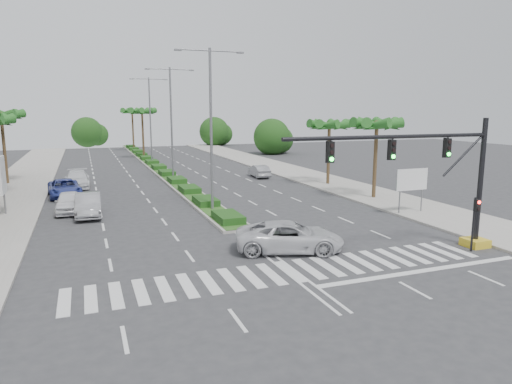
% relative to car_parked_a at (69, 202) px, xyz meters
% --- Properties ---
extents(ground, '(160.00, 160.00, 0.00)m').
position_rel_car_parked_a_xyz_m(ground, '(10.19, -17.57, -0.78)').
color(ground, '#333335').
rests_on(ground, ground).
extents(footpath_right, '(6.00, 120.00, 0.15)m').
position_rel_car_parked_a_xyz_m(footpath_right, '(25.39, 2.43, -0.71)').
color(footpath_right, gray).
rests_on(footpath_right, ground).
extents(footpath_left, '(6.00, 120.00, 0.15)m').
position_rel_car_parked_a_xyz_m(footpath_left, '(-5.01, 2.43, -0.71)').
color(footpath_left, gray).
rests_on(footpath_left, ground).
extents(median, '(2.20, 75.00, 0.20)m').
position_rel_car_parked_a_xyz_m(median, '(10.19, 27.43, -0.68)').
color(median, gray).
rests_on(median, ground).
extents(median_grass, '(1.80, 75.00, 0.04)m').
position_rel_car_parked_a_xyz_m(median_grass, '(10.19, 27.43, -0.56)').
color(median_grass, '#36571E').
rests_on(median_grass, median).
extents(signal_gantry, '(12.60, 1.20, 7.20)m').
position_rel_car_parked_a_xyz_m(signal_gantry, '(19.46, -17.57, 2.68)').
color(signal_gantry, gold).
rests_on(signal_gantry, ground).
extents(pedestrian_signal, '(0.28, 0.36, 3.00)m').
position_rel_car_parked_a_xyz_m(pedestrian_signal, '(20.79, -18.25, 1.26)').
color(pedestrian_signal, black).
rests_on(pedestrian_signal, ground).
extents(direction_sign, '(2.70, 0.11, 3.40)m').
position_rel_car_parked_a_xyz_m(direction_sign, '(23.69, -9.58, 1.67)').
color(direction_sign, slate).
rests_on(direction_sign, ground).
extents(billboard_far, '(0.18, 2.10, 4.35)m').
position_rel_car_parked_a_xyz_m(billboard_far, '(-4.31, 0.43, 2.18)').
color(billboard_far, slate).
rests_on(billboard_far, ground).
extents(palm_left_end, '(4.57, 4.68, 7.75)m').
position_rel_car_parked_a_xyz_m(palm_left_end, '(-6.31, 16.43, 6.10)').
color(palm_left_end, brown).
rests_on(palm_left_end, ground).
extents(palm_right_near, '(4.57, 4.68, 7.05)m').
position_rel_car_parked_a_xyz_m(palm_right_near, '(24.69, -3.57, 5.42)').
color(palm_right_near, brown).
rests_on(palm_right_near, ground).
extents(palm_right_far, '(4.57, 4.68, 6.75)m').
position_rel_car_parked_a_xyz_m(palm_right_far, '(24.69, 4.43, 5.13)').
color(palm_right_far, brown).
rests_on(palm_right_far, ground).
extents(palm_median_a, '(4.57, 4.68, 8.05)m').
position_rel_car_parked_a_xyz_m(palm_median_a, '(10.19, 37.43, 6.39)').
color(palm_median_a, brown).
rests_on(palm_median_a, ground).
extents(palm_median_b, '(4.57, 4.68, 8.05)m').
position_rel_car_parked_a_xyz_m(palm_median_b, '(10.19, 52.43, 6.39)').
color(palm_median_b, brown).
rests_on(palm_median_b, ground).
extents(streetlight_near, '(5.10, 0.25, 12.00)m').
position_rel_car_parked_a_xyz_m(streetlight_near, '(10.19, -3.57, 6.03)').
color(streetlight_near, slate).
rests_on(streetlight_near, ground).
extents(streetlight_mid, '(5.10, 0.25, 12.00)m').
position_rel_car_parked_a_xyz_m(streetlight_mid, '(10.19, 12.43, 6.03)').
color(streetlight_mid, slate).
rests_on(streetlight_mid, ground).
extents(streetlight_far, '(5.10, 0.25, 12.00)m').
position_rel_car_parked_a_xyz_m(streetlight_far, '(10.19, 28.43, 6.03)').
color(streetlight_far, slate).
rests_on(streetlight_far, ground).
extents(car_parked_a, '(2.00, 4.64, 1.56)m').
position_rel_car_parked_a_xyz_m(car_parked_a, '(0.00, 0.00, 0.00)').
color(car_parked_a, white).
rests_on(car_parked_a, ground).
extents(car_parked_b, '(1.84, 5.03, 1.64)m').
position_rel_car_parked_a_xyz_m(car_parked_b, '(1.36, -1.78, 0.04)').
color(car_parked_b, '#A8A7AC').
rests_on(car_parked_b, ground).
extents(car_parked_c, '(3.15, 5.86, 1.56)m').
position_rel_car_parked_a_xyz_m(car_parked_c, '(-0.50, 6.86, 0.00)').
color(car_parked_c, '#313F97').
rests_on(car_parked_c, ground).
extents(car_parked_d, '(2.35, 5.67, 1.64)m').
position_rel_car_parked_a_xyz_m(car_parked_d, '(0.51, 11.94, 0.04)').
color(car_parked_d, silver).
rests_on(car_parked_d, ground).
extents(car_crossing, '(6.43, 4.50, 1.63)m').
position_rel_car_parked_a_xyz_m(car_crossing, '(11.51, -14.64, 0.03)').
color(car_crossing, silver).
rests_on(car_crossing, ground).
extents(car_right, '(1.72, 4.37, 1.41)m').
position_rel_car_parked_a_xyz_m(car_right, '(20.04, 12.08, -0.07)').
color(car_right, '#A6A6AA').
rests_on(car_right, ground).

